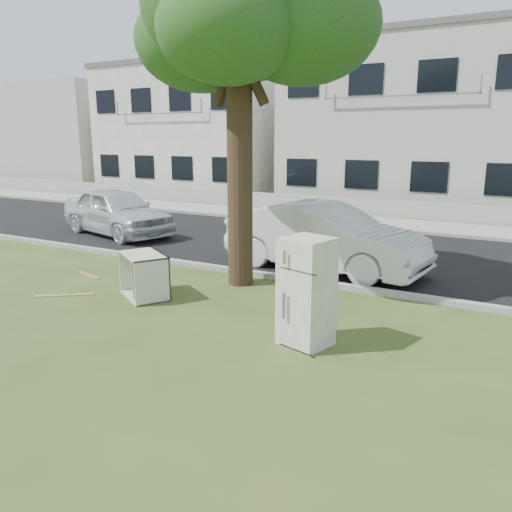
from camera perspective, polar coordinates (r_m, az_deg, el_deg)
The scene contains 17 objects.
ground at distance 9.33m, azimuth -5.29°, elevation -6.20°, with size 120.00×120.00×0.00m, color #324C1B.
road at distance 14.49m, azimuth 8.08°, elevation 0.85°, with size 120.00×7.00×0.01m, color black.
kerb_near at distance 11.34m, azimuth 1.65°, elevation -2.58°, with size 120.00×0.18×0.12m, color gray.
kerb_far at distance 17.80m, azimuth 12.18°, elevation 2.99°, with size 120.00×0.18×0.12m, color gray.
sidewalk at distance 19.17m, azimuth 13.44°, elevation 3.67°, with size 120.00×2.80×0.01m, color gray.
low_wall at distance 20.65m, azimuth 14.70°, elevation 5.25°, with size 120.00×0.15×0.70m, color gray.
street_tree at distance 10.79m, azimuth -2.00°, elevation 26.10°, with size 3.80×3.80×7.02m.
townhouse_left at distance 30.01m, azimuth -5.78°, elevation 14.10°, with size 10.20×8.16×7.04m.
townhouse_center at distance 25.25m, azimuth 18.03°, elevation 14.13°, with size 11.22×8.16×7.44m.
filler_left at distance 39.96m, azimuth -22.54°, elevation 12.51°, with size 16.00×9.00×6.40m, color #B8B3A8.
fridge at distance 7.60m, azimuth 5.79°, elevation -4.12°, with size 0.69×0.64×1.68m, color silver.
cabinet at distance 10.20m, azimuth -12.66°, elevation -2.17°, with size 1.13×0.70×0.88m, color white.
plank_a at distance 10.83m, azimuth -21.02°, elevation -4.21°, with size 1.19×0.10×0.02m, color #A4874F.
plank_b at distance 12.20m, azimuth -18.52°, elevation -2.08°, with size 0.90×0.09×0.02m, color #9A8250.
plank_c at distance 10.54m, azimuth -11.39°, elevation -4.04°, with size 0.76×0.09×0.02m, color tan.
car_center at distance 11.99m, azimuth 7.81°, elevation 2.13°, with size 1.70×4.87×1.60m, color silver.
car_left at distance 16.96m, azimuth -15.61°, elevation 4.93°, with size 1.82×4.52×1.54m, color silver.
Camera 1 is at (4.97, -7.25, 3.12)m, focal length 35.00 mm.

